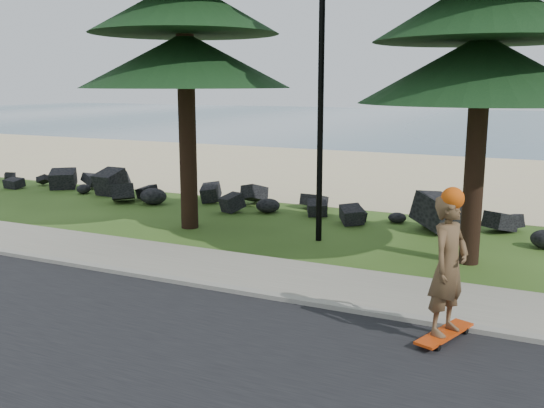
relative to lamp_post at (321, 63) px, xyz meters
The scene contains 9 objects.
ground 5.23m from the lamp_post, 90.00° to the right, with size 160.00×160.00×0.00m, color #2A4515.
road 8.74m from the lamp_post, 90.00° to the right, with size 160.00×7.00×0.02m, color black.
kerb 5.79m from the lamp_post, 90.00° to the right, with size 160.00×0.20×0.10m, color gray.
sidewalk 5.08m from the lamp_post, 90.00° to the right, with size 160.00×2.00×0.08m, color gray.
beach_sand 12.03m from the lamp_post, 90.00° to the left, with size 160.00×15.00×0.01m, color beige.
ocean 47.98m from the lamp_post, 90.00° to the left, with size 160.00×58.00×0.01m, color #3F6579.
seawall_boulders 4.78m from the lamp_post, 90.00° to the left, with size 60.00×2.40×1.10m, color black, non-canonical shape.
lamp_post is the anchor object (origin of this frame).
skateboarder 6.63m from the lamp_post, 51.02° to the right, with size 0.70×1.24×2.26m.
Camera 1 is at (4.98, -9.95, 3.69)m, focal length 40.00 mm.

